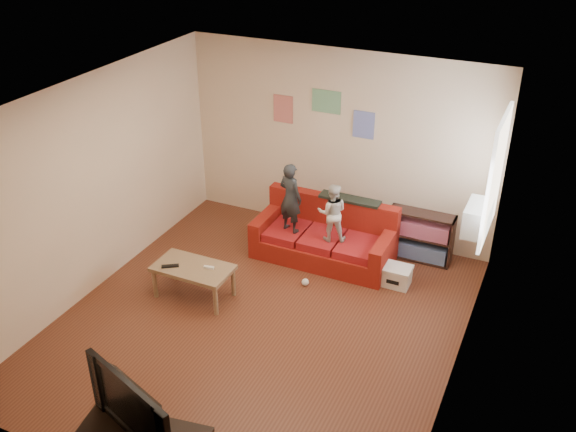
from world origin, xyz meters
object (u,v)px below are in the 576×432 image
at_px(child_a, 290,198).
at_px(bookshelf, 420,238).
at_px(file_box, 396,276).
at_px(child_b, 332,213).
at_px(coffee_table, 193,271).
at_px(sofa, 325,239).
at_px(television, 141,402).

bearing_deg(child_a, bookshelf, -141.75).
bearing_deg(child_a, file_box, -167.00).
bearing_deg(file_box, child_b, 173.86).
relative_size(child_b, coffee_table, 0.83).
bearing_deg(sofa, bookshelf, 22.07).
bearing_deg(child_b, file_box, 153.58).
relative_size(bookshelf, television, 0.79).
height_order(child_b, coffee_table, child_b).
distance_m(file_box, television, 3.94).
bearing_deg(child_a, coffee_table, 80.75).
bearing_deg(child_b, television, 65.65).
bearing_deg(bookshelf, child_a, -158.50).
distance_m(child_a, file_box, 1.72).
height_order(child_a, coffee_table, child_a).
bearing_deg(file_box, sofa, 166.29).
bearing_deg(television, coffee_table, 132.23).
distance_m(child_b, file_box, 1.15).
bearing_deg(bookshelf, coffee_table, -138.66).
distance_m(sofa, child_b, 0.56).
bearing_deg(coffee_table, bookshelf, 41.34).
bearing_deg(sofa, child_b, -47.98).
height_order(child_a, file_box, child_a).
relative_size(coffee_table, file_box, 2.51).
height_order(child_a, child_b, child_a).
height_order(child_a, bookshelf, child_a).
relative_size(child_a, coffee_table, 1.01).
distance_m(sofa, file_box, 1.13).
height_order(sofa, child_b, child_b).
bearing_deg(file_box, bookshelf, 82.14).
xyz_separation_m(child_b, bookshelf, (1.04, 0.65, -0.48)).
relative_size(sofa, child_a, 1.91).
height_order(sofa, bookshelf, sofa).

